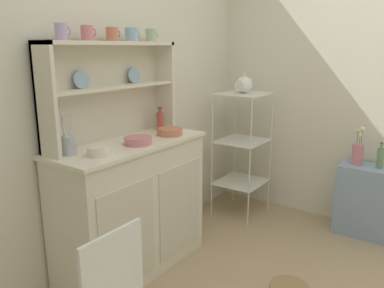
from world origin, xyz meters
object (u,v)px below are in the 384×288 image
(cup_lilac_0, at_px, (61,32))
(bowl_mixing_large, at_px, (99,151))
(jam_bottle, at_px, (160,121))
(porcelain_teapot, at_px, (244,85))
(side_shelf_blue, at_px, (368,201))
(utensil_jar, at_px, (69,145))
(hutch_shelf_unit, at_px, (109,83))
(flower_vase, at_px, (358,153))
(hutch_cabinet, at_px, (132,206))
(oil_bottle, at_px, (380,157))
(bakers_rack, at_px, (242,139))

(cup_lilac_0, distance_m, bowl_mixing_large, 0.69)
(jam_bottle, distance_m, porcelain_teapot, 0.92)
(side_shelf_blue, distance_m, utensil_jar, 2.39)
(hutch_shelf_unit, xyz_separation_m, porcelain_teapot, (1.27, -0.31, -0.09))
(bowl_mixing_large, xyz_separation_m, jam_bottle, (0.74, 0.16, 0.05))
(flower_vase, bearing_deg, hutch_cabinet, 143.68)
(side_shelf_blue, bearing_deg, porcelain_teapot, 101.51)
(hutch_cabinet, bearing_deg, porcelain_teapot, -6.70)
(bowl_mixing_large, bearing_deg, porcelain_teapot, -2.73)
(oil_bottle, bearing_deg, porcelain_teapot, 101.03)
(cup_lilac_0, xyz_separation_m, bowl_mixing_large, (0.05, -0.20, -0.66))
(jam_bottle, relative_size, oil_bottle, 0.83)
(hutch_cabinet, height_order, bakers_rack, bakers_rack)
(cup_lilac_0, xyz_separation_m, jam_bottle, (0.78, -0.04, -0.61))
(bowl_mixing_large, bearing_deg, hutch_shelf_unit, 36.05)
(utensil_jar, relative_size, porcelain_teapot, 1.04)
(flower_vase, bearing_deg, bakers_rack, 102.80)
(utensil_jar, height_order, oil_bottle, utensil_jar)
(utensil_jar, bearing_deg, side_shelf_blue, -34.19)
(hutch_shelf_unit, distance_m, flower_vase, 2.04)
(bowl_mixing_large, height_order, flower_vase, bowl_mixing_large)
(jam_bottle, bearing_deg, cup_lilac_0, 177.37)
(bakers_rack, xyz_separation_m, bowl_mixing_large, (-1.60, 0.08, 0.23))
(bakers_rack, distance_m, oil_bottle, 1.13)
(side_shelf_blue, bearing_deg, cup_lilac_0, 144.32)
(hutch_shelf_unit, height_order, flower_vase, hutch_shelf_unit)
(porcelain_teapot, height_order, oil_bottle, porcelain_teapot)
(utensil_jar, distance_m, porcelain_teapot, 1.71)
(utensil_jar, xyz_separation_m, porcelain_teapot, (1.68, -0.23, 0.23))
(porcelain_teapot, bearing_deg, bakers_rack, 0.00)
(hutch_cabinet, height_order, utensil_jar, utensil_jar)
(bowl_mixing_large, height_order, porcelain_teapot, porcelain_teapot)
(cup_lilac_0, distance_m, utensil_jar, 0.63)
(bakers_rack, bearing_deg, hutch_shelf_unit, 166.19)
(hutch_shelf_unit, xyz_separation_m, bowl_mixing_large, (-0.33, -0.24, -0.35))
(cup_lilac_0, relative_size, flower_vase, 0.29)
(cup_lilac_0, bearing_deg, hutch_shelf_unit, 6.31)
(hutch_shelf_unit, distance_m, bowl_mixing_large, 0.53)
(hutch_cabinet, bearing_deg, cup_lilac_0, 161.78)
(side_shelf_blue, relative_size, oil_bottle, 2.78)
(bowl_mixing_large, bearing_deg, oil_bottle, -33.22)
(flower_vase, xyz_separation_m, oil_bottle, (0.00, -0.17, -0.01))
(bakers_rack, xyz_separation_m, utensil_jar, (-1.68, 0.23, 0.26))
(bowl_mixing_large, xyz_separation_m, utensil_jar, (-0.09, 0.15, 0.03))
(hutch_shelf_unit, relative_size, porcelain_teapot, 4.39)
(hutch_shelf_unit, height_order, utensil_jar, hutch_shelf_unit)
(flower_vase, bearing_deg, side_shelf_blue, -89.73)
(side_shelf_blue, height_order, oil_bottle, oil_bottle)
(utensil_jar, relative_size, oil_bottle, 1.17)
(hutch_cabinet, bearing_deg, bowl_mixing_large, -167.30)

